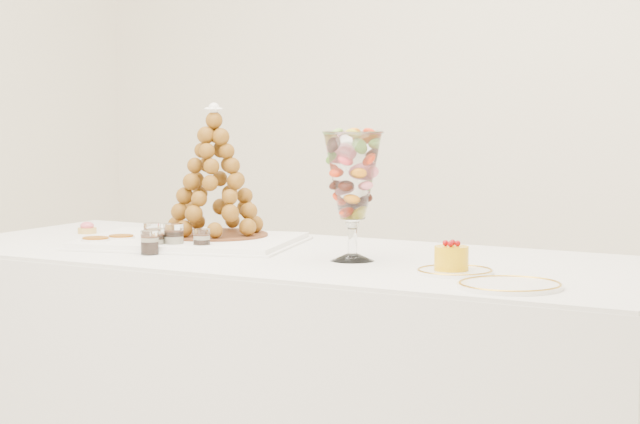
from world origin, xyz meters
The scene contains 15 objects.
buffet_table centered at (-0.01, 0.28, 0.42)m, with size 2.26×1.02×0.84m.
lace_tray centered at (-0.40, 0.28, 0.85)m, with size 0.62×0.46×0.02m, color white.
macaron_vase centered at (0.20, 0.25, 1.07)m, with size 0.16×0.16×0.35m.
cake_plate centered at (0.55, 0.19, 0.84)m, with size 0.20×0.20×0.01m, color white.
spare_plate centered at (0.76, 0.05, 0.84)m, with size 0.25×0.25×0.01m, color white.
pink_tart centered at (-0.86, 0.33, 0.85)m, with size 0.06×0.06×0.04m.
verrine_a centered at (-0.47, 0.19, 0.87)m, with size 0.05×0.05×0.07m, color white.
verrine_b centered at (-0.34, 0.14, 0.88)m, with size 0.06×0.06×0.08m, color white.
verrine_c centered at (-0.26, 0.17, 0.87)m, with size 0.05×0.05×0.07m, color white.
verrine_d centered at (-0.38, 0.11, 0.87)m, with size 0.05×0.05×0.07m, color white.
verrine_e centered at (-0.34, 0.04, 0.87)m, with size 0.05×0.05×0.07m, color white.
ramekin_back centered at (-0.56, 0.16, 0.85)m, with size 0.08×0.08×0.03m, color white.
ramekin_front centered at (-0.58, 0.07, 0.85)m, with size 0.09×0.09×0.03m, color white.
croquembouche centered at (-0.36, 0.37, 1.05)m, with size 0.32×0.32×0.40m.
mousse_cake centered at (0.54, 0.18, 0.88)m, with size 0.09×0.09×0.08m.
Camera 1 is at (1.98, -2.62, 1.30)m, focal length 70.00 mm.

